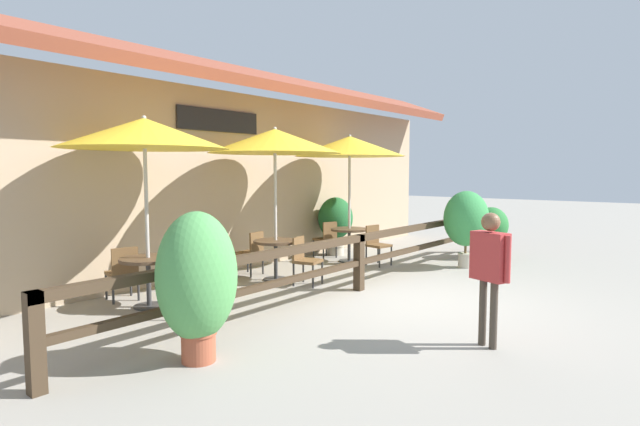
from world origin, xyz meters
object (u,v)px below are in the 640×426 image
chair_middle_wallside (252,251)px  potted_plant_small_flowering (197,280)px  patio_umbrella_near (144,134)px  patio_umbrella_middle (275,141)px  chair_near_wallside (123,271)px  potted_plant_broad_leaf (466,220)px  chair_middle_streetside (305,258)px  chair_far_streetside (377,243)px  chair_far_wallside (327,238)px  dining_table_near (148,268)px  chair_near_streetside (177,281)px  potted_plant_entrance_palm (491,228)px  patio_umbrella_far (350,146)px  dining_table_middle (276,248)px  dining_table_far (349,235)px  potted_plant_corner_fern (335,220)px  pedestrian (490,261)px

chair_middle_wallside → potted_plant_small_flowering: size_ratio=0.53×
patio_umbrella_near → patio_umbrella_middle: (2.54, -0.16, 0.00)m
chair_near_wallside → potted_plant_broad_leaf: size_ratio=0.53×
chair_near_wallside → patio_umbrella_middle: (2.58, -0.80, 2.09)m
patio_umbrella_near → chair_middle_streetside: size_ratio=3.31×
chair_far_streetside → chair_far_wallside: 1.38m
chair_near_wallside → chair_middle_wallside: size_ratio=1.00×
dining_table_near → potted_plant_broad_leaf: bearing=-22.2°
dining_table_near → chair_far_wallside: (5.00, 0.58, -0.12)m
chair_near_streetside → chair_near_wallside: size_ratio=1.00×
patio_umbrella_near → patio_umbrella_middle: bearing=-3.7°
chair_middle_streetside → potted_plant_entrance_palm: (4.85, -1.56, 0.21)m
chair_far_streetside → patio_umbrella_far: bearing=103.8°
patio_umbrella_near → dining_table_middle: size_ratio=3.42×
chair_far_wallside → potted_plant_entrance_palm: size_ratio=0.72×
chair_far_wallside → chair_middle_streetside: bearing=43.8°
dining_table_far → potted_plant_corner_fern: 0.98m
dining_table_middle → pedestrian: size_ratio=0.53×
chair_near_streetside → potted_plant_entrance_palm: 7.59m
patio_umbrella_middle → chair_middle_streetside: (0.05, -0.67, -2.09)m
patio_umbrella_near → patio_umbrella_far: 4.94m
chair_near_wallside → pedestrian: pedestrian is taller
potted_plant_corner_fern → pedestrian: bearing=-127.1°
dining_table_far → potted_plant_entrance_palm: (2.49, -2.29, 0.10)m
patio_umbrella_middle → potted_plant_broad_leaf: size_ratio=1.75×
potted_plant_entrance_palm → potted_plant_broad_leaf: bearing=-179.3°
potted_plant_entrance_palm → potted_plant_corner_fern: (-1.96, 3.07, 0.15)m
dining_table_middle → potted_plant_broad_leaf: bearing=-33.7°
chair_near_wallside → patio_umbrella_middle: size_ratio=0.30×
chair_near_wallside → dining_table_near: bearing=107.4°
potted_plant_small_flowering → pedestrian: size_ratio=1.03×
potted_plant_small_flowering → potted_plant_corner_fern: potted_plant_small_flowering is taller
patio_umbrella_near → pedestrian: bearing=-71.5°
chair_middle_streetside → potted_plant_small_flowering: 3.77m
patio_umbrella_near → chair_far_wallside: 5.45m
chair_near_streetside → dining_table_middle: size_ratio=1.03×
patio_umbrella_near → chair_far_streetside: patio_umbrella_near is taller
patio_umbrella_middle → patio_umbrella_far: (2.41, 0.05, 0.00)m
patio_umbrella_near → pedestrian: size_ratio=1.82×
dining_table_near → chair_middle_streetside: chair_middle_streetside is taller
dining_table_middle → chair_middle_streetside: (0.05, -0.67, -0.12)m
patio_umbrella_near → chair_far_wallside: bearing=6.6°
chair_near_streetside → chair_middle_streetside: 2.54m
potted_plant_corner_fern → pedestrian: (-3.95, -5.22, 0.15)m
patio_umbrella_far → chair_far_wallside: 2.20m
patio_umbrella_middle → chair_near_streetside: bearing=-169.3°
chair_far_wallside → chair_near_wallside: bearing=12.9°
chair_far_streetside → potted_plant_small_flowering: size_ratio=0.53×
chair_near_streetside → potted_plant_small_flowering: (-0.91, -1.69, 0.41)m
potted_plant_corner_fern → dining_table_middle: bearing=-164.0°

